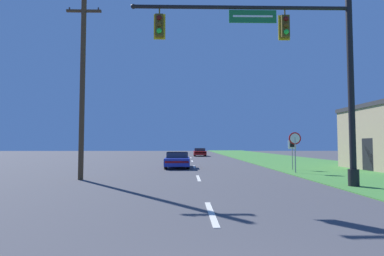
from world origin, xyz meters
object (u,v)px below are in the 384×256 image
(car_ahead, at_px, (177,160))
(far_car, at_px, (200,152))
(route_sign_post, at_px, (292,148))
(signal_mast, at_px, (299,64))
(stop_sign, at_px, (295,143))
(utility_pole_near, at_px, (82,82))

(car_ahead, bearing_deg, far_car, 83.05)
(far_car, distance_m, route_sign_post, 25.56)
(signal_mast, xyz_separation_m, stop_sign, (1.97, 5.95, -3.36))
(stop_sign, distance_m, utility_pole_near, 12.90)
(signal_mast, xyz_separation_m, route_sign_post, (2.61, 8.24, -3.69))
(car_ahead, xyz_separation_m, utility_pole_near, (-4.68, -7.74, 4.38))
(far_car, bearing_deg, signal_mast, -85.34)
(utility_pole_near, bearing_deg, stop_sign, 14.45)
(far_car, relative_size, route_sign_post, 2.20)
(car_ahead, xyz_separation_m, stop_sign, (7.44, -4.61, 1.26))
(signal_mast, relative_size, utility_pole_near, 1.00)
(car_ahead, xyz_separation_m, far_car, (2.76, 22.66, 0.00))
(signal_mast, bearing_deg, car_ahead, 117.39)
(far_car, relative_size, utility_pole_near, 0.46)
(car_ahead, relative_size, route_sign_post, 2.15)
(car_ahead, xyz_separation_m, route_sign_post, (8.08, -2.32, 0.92))
(signal_mast, relative_size, route_sign_post, 4.75)
(signal_mast, xyz_separation_m, car_ahead, (-5.47, 10.57, -4.62))
(far_car, bearing_deg, car_ahead, -96.95)
(car_ahead, height_order, route_sign_post, route_sign_post)
(car_ahead, bearing_deg, utility_pole_near, -121.17)
(far_car, xyz_separation_m, utility_pole_near, (-7.44, -30.40, 4.38))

